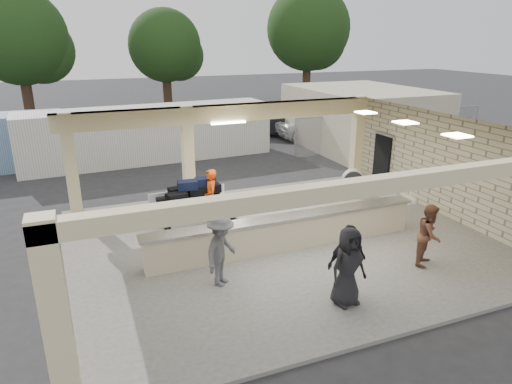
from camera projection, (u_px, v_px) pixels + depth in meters
name	position (u px, v px, depth m)	size (l,w,h in m)	color
ground	(278.00, 244.00, 13.57)	(120.00, 120.00, 0.00)	#27272A
pavilion	(276.00, 194.00, 13.80)	(12.01, 10.00, 3.55)	#615F5A
baggage_counter	(286.00, 232.00, 12.94)	(8.20, 0.58, 0.98)	#C6B493
luggage_cart	(192.00, 202.00, 14.40)	(2.69, 1.75, 1.52)	silver
drum_fan	(353.00, 180.00, 17.57)	(0.88, 0.62, 0.94)	silver
baggage_handler	(211.00, 198.00, 14.44)	(0.67, 0.37, 1.84)	#E6470C
passenger_a	(429.00, 235.00, 11.94)	(0.81, 0.36, 1.67)	brown
passenger_b	(347.00, 262.00, 10.32)	(1.07, 0.39, 1.82)	black
passenger_c	(221.00, 250.00, 10.92)	(1.16, 0.41, 1.80)	#515256
passenger_d	(348.00, 267.00, 10.10)	(0.90, 0.37, 1.85)	black
car_white_a	(318.00, 125.00, 27.74)	(2.40, 5.07, 1.45)	silver
car_white_b	(383.00, 122.00, 29.19)	(1.58, 4.23, 1.34)	silver
car_dark	(278.00, 123.00, 28.19)	(1.67, 4.74, 1.58)	black
container_white	(150.00, 134.00, 22.48)	(12.08, 2.42, 2.62)	white
fence	(393.00, 129.00, 25.00)	(12.06, 0.06, 2.03)	gray
tree_left	(24.00, 41.00, 30.30)	(6.60, 6.30, 9.00)	#382619
tree_mid	(168.00, 48.00, 35.77)	(6.00, 5.60, 8.00)	#382619
tree_right	(311.00, 32.00, 38.70)	(7.20, 7.00, 10.00)	#382619
adjacent_building	(361.00, 118.00, 25.18)	(6.00, 8.00, 3.20)	#C0BA99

